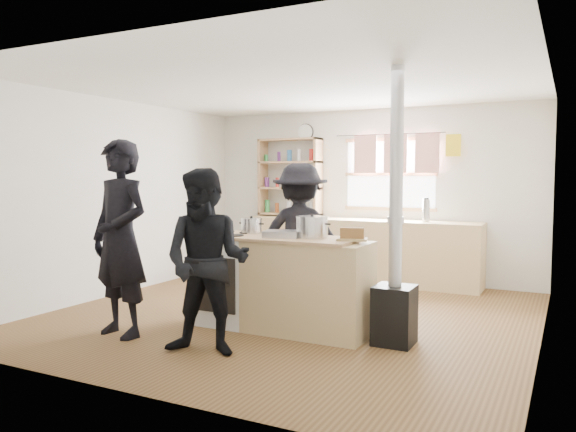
{
  "coord_description": "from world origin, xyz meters",
  "views": [
    {
      "loc": [
        2.71,
        -5.43,
        1.54
      ],
      "look_at": [
        0.0,
        -0.1,
        1.1
      ],
      "focal_mm": 35.0,
      "sensor_mm": 36.0,
      "label": 1
    }
  ],
  "objects_px": {
    "roast_tray": "(282,233)",
    "person_far": "(300,237)",
    "flue_heater": "(395,274)",
    "stockpot_counter": "(312,227)",
    "stockpot_stove": "(251,226)",
    "person_near_right": "(207,262)",
    "person_near_left": "(120,238)",
    "cooking_island": "(280,283)",
    "bread_board": "(352,235)",
    "skillet_greens": "(211,232)",
    "thermos": "(426,211)"
  },
  "relations": [
    {
      "from": "skillet_greens",
      "to": "stockpot_counter",
      "type": "height_order",
      "value": "stockpot_counter"
    },
    {
      "from": "roast_tray",
      "to": "stockpot_stove",
      "type": "bearing_deg",
      "value": 156.59
    },
    {
      "from": "thermos",
      "to": "person_far",
      "type": "bearing_deg",
      "value": -117.44
    },
    {
      "from": "cooking_island",
      "to": "flue_heater",
      "type": "xyz_separation_m",
      "value": [
        1.16,
        0.03,
        0.18
      ]
    },
    {
      "from": "flue_heater",
      "to": "person_far",
      "type": "relative_size",
      "value": 1.49
    },
    {
      "from": "skillet_greens",
      "to": "person_far",
      "type": "distance_m",
      "value": 1.14
    },
    {
      "from": "cooking_island",
      "to": "stockpot_counter",
      "type": "xyz_separation_m",
      "value": [
        0.32,
        0.06,
        0.57
      ]
    },
    {
      "from": "skillet_greens",
      "to": "person_far",
      "type": "xyz_separation_m",
      "value": [
        0.52,
        1.0,
        -0.12
      ]
    },
    {
      "from": "thermos",
      "to": "flue_heater",
      "type": "distance_m",
      "value": 2.8
    },
    {
      "from": "skillet_greens",
      "to": "bread_board",
      "type": "xyz_separation_m",
      "value": [
        1.47,
        0.16,
        0.02
      ]
    },
    {
      "from": "cooking_island",
      "to": "skillet_greens",
      "type": "bearing_deg",
      "value": -168.93
    },
    {
      "from": "cooking_island",
      "to": "person_far",
      "type": "relative_size",
      "value": 1.18
    },
    {
      "from": "stockpot_stove",
      "to": "cooking_island",
      "type": "bearing_deg",
      "value": -20.86
    },
    {
      "from": "bread_board",
      "to": "person_near_left",
      "type": "distance_m",
      "value": 2.2
    },
    {
      "from": "bread_board",
      "to": "flue_heater",
      "type": "distance_m",
      "value": 0.53
    },
    {
      "from": "person_near_right",
      "to": "flue_heater",
      "type": "bearing_deg",
      "value": 22.1
    },
    {
      "from": "roast_tray",
      "to": "flue_heater",
      "type": "relative_size",
      "value": 0.16
    },
    {
      "from": "stockpot_counter",
      "to": "stockpot_stove",
      "type": "bearing_deg",
      "value": 172.28
    },
    {
      "from": "flue_heater",
      "to": "person_far",
      "type": "distance_m",
      "value": 1.6
    },
    {
      "from": "roast_tray",
      "to": "person_far",
      "type": "distance_m",
      "value": 0.94
    },
    {
      "from": "thermos",
      "to": "person_near_right",
      "type": "bearing_deg",
      "value": -104.78
    },
    {
      "from": "stockpot_counter",
      "to": "thermos",
      "type": "bearing_deg",
      "value": 80.04
    },
    {
      "from": "skillet_greens",
      "to": "stockpot_stove",
      "type": "bearing_deg",
      "value": 45.59
    },
    {
      "from": "person_near_left",
      "to": "cooking_island",
      "type": "bearing_deg",
      "value": 44.55
    },
    {
      "from": "cooking_island",
      "to": "person_near_left",
      "type": "distance_m",
      "value": 1.6
    },
    {
      "from": "cooking_island",
      "to": "roast_tray",
      "type": "height_order",
      "value": "roast_tray"
    },
    {
      "from": "thermos",
      "to": "skillet_greens",
      "type": "xyz_separation_m",
      "value": [
        -1.52,
        -2.91,
        -0.1
      ]
    },
    {
      "from": "bread_board",
      "to": "person_near_right",
      "type": "distance_m",
      "value": 1.38
    },
    {
      "from": "person_near_left",
      "to": "flue_heater",
      "type": "bearing_deg",
      "value": 30.0
    },
    {
      "from": "thermos",
      "to": "stockpot_stove",
      "type": "height_order",
      "value": "thermos"
    },
    {
      "from": "person_near_right",
      "to": "stockpot_stove",
      "type": "bearing_deg",
      "value": 87.08
    },
    {
      "from": "stockpot_stove",
      "to": "roast_tray",
      "type": "bearing_deg",
      "value": -23.41
    },
    {
      "from": "thermos",
      "to": "roast_tray",
      "type": "distance_m",
      "value": 2.91
    },
    {
      "from": "stockpot_stove",
      "to": "bread_board",
      "type": "xyz_separation_m",
      "value": [
        1.17,
        -0.14,
        -0.03
      ]
    },
    {
      "from": "cooking_island",
      "to": "person_near_left",
      "type": "xyz_separation_m",
      "value": [
        -1.25,
        -0.88,
        0.47
      ]
    },
    {
      "from": "roast_tray",
      "to": "flue_heater",
      "type": "xyz_separation_m",
      "value": [
        1.12,
        0.07,
        -0.32
      ]
    },
    {
      "from": "stockpot_counter",
      "to": "bread_board",
      "type": "height_order",
      "value": "stockpot_counter"
    },
    {
      "from": "stockpot_stove",
      "to": "person_far",
      "type": "xyz_separation_m",
      "value": [
        0.23,
        0.7,
        -0.17
      ]
    },
    {
      "from": "roast_tray",
      "to": "person_near_right",
      "type": "distance_m",
      "value": 0.98
    },
    {
      "from": "roast_tray",
      "to": "person_near_right",
      "type": "xyz_separation_m",
      "value": [
        -0.23,
        -0.94,
        -0.17
      ]
    },
    {
      "from": "stockpot_stove",
      "to": "person_near_left",
      "type": "relative_size",
      "value": 0.12
    },
    {
      "from": "person_far",
      "to": "person_near_right",
      "type": "bearing_deg",
      "value": 70.81
    },
    {
      "from": "stockpot_stove",
      "to": "stockpot_counter",
      "type": "distance_m",
      "value": 0.75
    },
    {
      "from": "thermos",
      "to": "skillet_greens",
      "type": "height_order",
      "value": "thermos"
    },
    {
      "from": "stockpot_counter",
      "to": "person_far",
      "type": "bearing_deg",
      "value": 122.82
    },
    {
      "from": "stockpot_stove",
      "to": "person_near_right",
      "type": "xyz_separation_m",
      "value": [
        0.23,
        -1.14,
        -0.21
      ]
    },
    {
      "from": "person_near_left",
      "to": "roast_tray",
      "type": "bearing_deg",
      "value": 42.4
    },
    {
      "from": "thermos",
      "to": "stockpot_stove",
      "type": "xyz_separation_m",
      "value": [
        -1.22,
        -2.61,
        -0.05
      ]
    },
    {
      "from": "stockpot_counter",
      "to": "roast_tray",
      "type": "bearing_deg",
      "value": -159.95
    },
    {
      "from": "stockpot_stove",
      "to": "skillet_greens",
      "type": "bearing_deg",
      "value": -134.41
    }
  ]
}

